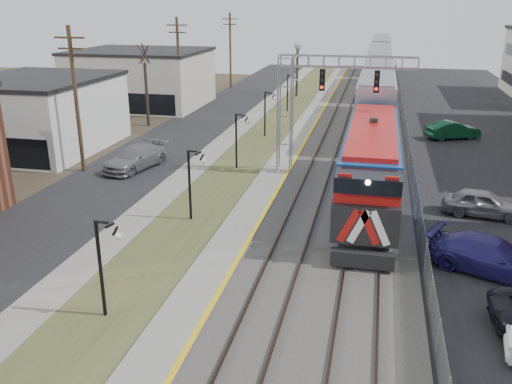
% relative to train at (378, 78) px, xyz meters
% --- Properties ---
extents(street_west, '(7.00, 120.00, 0.04)m').
position_rel_train_xyz_m(street_west, '(-17.00, -23.13, -2.90)').
color(street_west, black).
rests_on(street_west, ground).
extents(sidewalk, '(2.00, 120.00, 0.08)m').
position_rel_train_xyz_m(sidewalk, '(-12.50, -23.13, -2.88)').
color(sidewalk, gray).
rests_on(sidewalk, ground).
extents(grass_median, '(4.00, 120.00, 0.06)m').
position_rel_train_xyz_m(grass_median, '(-9.50, -23.13, -2.89)').
color(grass_median, '#454927').
rests_on(grass_median, ground).
extents(platform, '(2.00, 120.00, 0.24)m').
position_rel_train_xyz_m(platform, '(-6.50, -23.13, -2.80)').
color(platform, gray).
rests_on(platform, ground).
extents(ballast_bed, '(8.00, 120.00, 0.20)m').
position_rel_train_xyz_m(ballast_bed, '(-1.50, -23.13, -2.82)').
color(ballast_bed, '#595651').
rests_on(ballast_bed, ground).
extents(parking_lot, '(16.00, 120.00, 0.04)m').
position_rel_train_xyz_m(parking_lot, '(10.50, -23.13, -2.90)').
color(parking_lot, black).
rests_on(parking_lot, ground).
extents(platform_edge, '(0.24, 120.00, 0.01)m').
position_rel_train_xyz_m(platform_edge, '(-5.62, -23.13, -2.67)').
color(platform_edge, gold).
rests_on(platform_edge, platform).
extents(track_near, '(1.58, 120.00, 0.15)m').
position_rel_train_xyz_m(track_near, '(-3.50, -23.13, -2.64)').
color(track_near, '#2D2119').
rests_on(track_near, ballast_bed).
extents(track_far, '(1.58, 120.00, 0.15)m').
position_rel_train_xyz_m(track_far, '(-0.00, -23.13, -2.64)').
color(track_far, '#2D2119').
rests_on(track_far, ballast_bed).
extents(train, '(3.00, 85.85, 5.33)m').
position_rel_train_xyz_m(train, '(0.00, 0.00, 0.00)').
color(train, '#124793').
rests_on(train, ground).
extents(signal_gantry, '(9.00, 1.07, 8.15)m').
position_rel_train_xyz_m(signal_gantry, '(-4.28, -30.14, 2.67)').
color(signal_gantry, gray).
rests_on(signal_gantry, ground).
extents(lampposts, '(0.14, 62.14, 4.00)m').
position_rel_train_xyz_m(lampposts, '(-9.50, -39.84, -0.92)').
color(lampposts, black).
rests_on(lampposts, ground).
extents(utility_poles, '(0.28, 80.28, 10.00)m').
position_rel_train_xyz_m(utility_poles, '(-20.00, -33.13, 2.08)').
color(utility_poles, '#4C3823').
rests_on(utility_poles, ground).
extents(fence, '(0.04, 120.00, 1.60)m').
position_rel_train_xyz_m(fence, '(2.70, -23.13, -2.12)').
color(fence, gray).
rests_on(fence, ground).
extents(bare_trees, '(12.30, 42.30, 5.95)m').
position_rel_train_xyz_m(bare_trees, '(-18.16, -19.22, -0.22)').
color(bare_trees, '#382D23').
rests_on(bare_trees, ground).
extents(car_lot_d, '(5.94, 4.26, 1.60)m').
position_rel_train_xyz_m(car_lot_d, '(5.56, -43.18, -2.12)').
color(car_lot_d, navy).
rests_on(car_lot_d, ground).
extents(car_lot_e, '(4.64, 2.44, 1.51)m').
position_rel_train_xyz_m(car_lot_e, '(6.34, -36.03, -2.17)').
color(car_lot_e, slate).
rests_on(car_lot_e, ground).
extents(car_lot_f, '(4.93, 3.36, 1.54)m').
position_rel_train_xyz_m(car_lot_f, '(6.74, -17.41, -2.15)').
color(car_lot_f, '#0D4528').
rests_on(car_lot_f, ground).
extents(car_street_b, '(3.58, 6.04, 1.64)m').
position_rel_train_xyz_m(car_street_b, '(-16.58, -31.82, -2.10)').
color(car_street_b, slate).
rests_on(car_street_b, ground).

